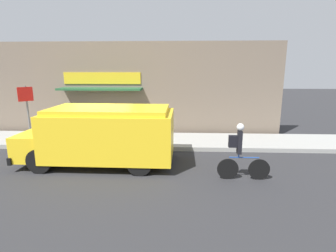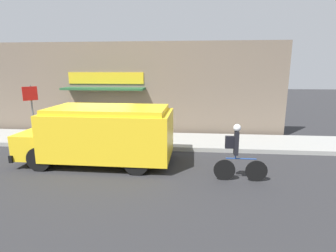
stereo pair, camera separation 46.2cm
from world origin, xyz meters
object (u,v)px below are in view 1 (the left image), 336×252
object	(u,v)px
cyclist	(240,152)
trash_bin	(63,129)
school_bus	(103,134)
stop_sign_post	(27,105)

from	to	relation	value
cyclist	trash_bin	world-z (taller)	cyclist
school_bus	trash_bin	xyz separation A→B (m)	(-2.68, 2.70, -0.45)
school_bus	trash_bin	distance (m)	3.83
school_bus	trash_bin	bearing A→B (deg)	135.33
school_bus	cyclist	bearing A→B (deg)	-13.75
school_bus	stop_sign_post	world-z (taller)	stop_sign_post
cyclist	school_bus	bearing A→B (deg)	165.56
stop_sign_post	school_bus	bearing A→B (deg)	-28.61
school_bus	stop_sign_post	distance (m)	4.49
school_bus	trash_bin	size ratio (longest dim) A/B	5.96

